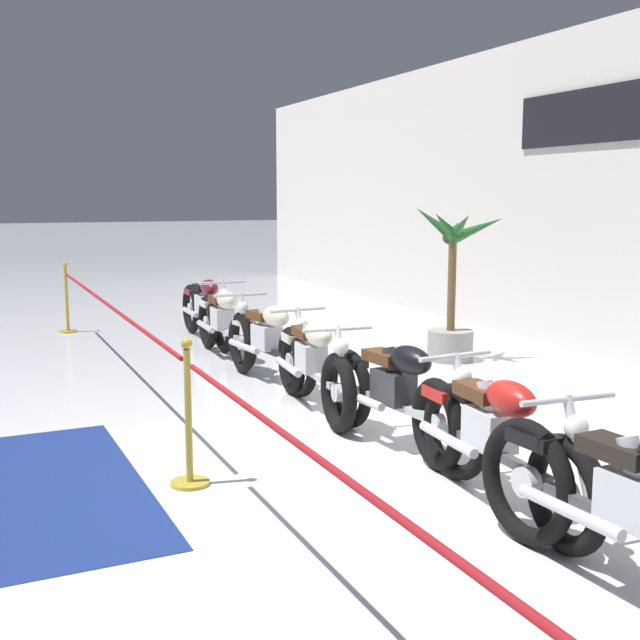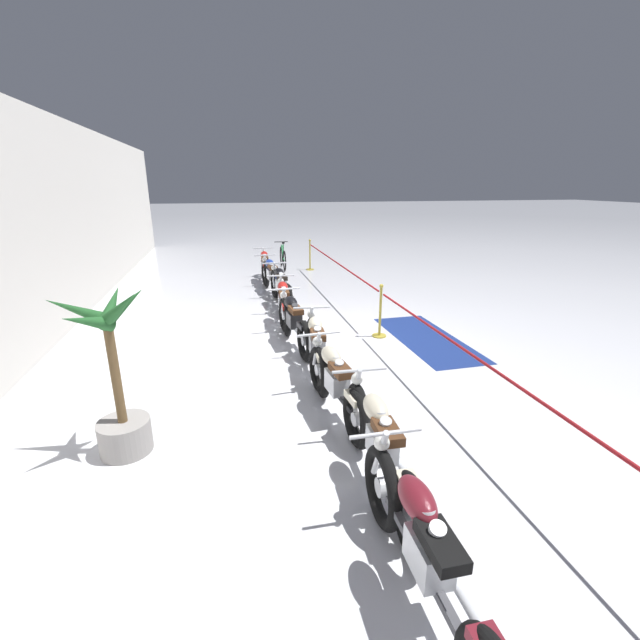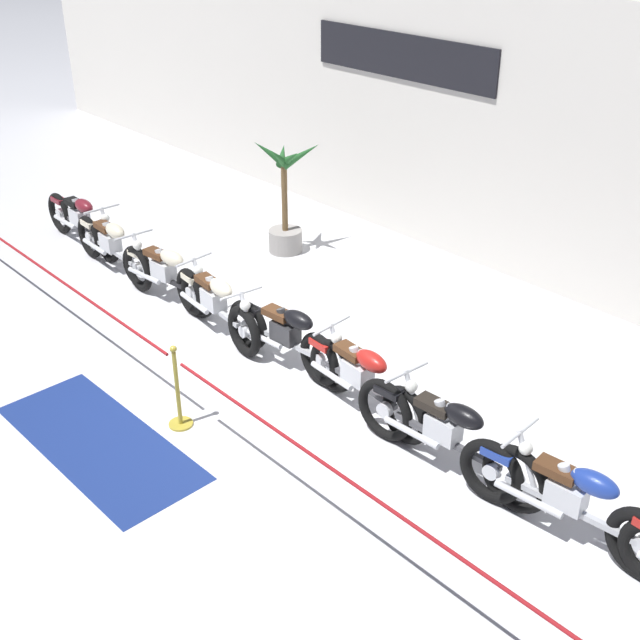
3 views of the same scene
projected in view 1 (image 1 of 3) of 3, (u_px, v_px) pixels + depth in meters
The scene contains 11 objects.
ground_plane at pixel (321, 462), 6.15m from camera, with size 120.00×120.00×0.00m, color silver.
motorcycle_maroon_0 at pixel (206, 309), 11.14m from camera, with size 2.39×0.62×0.94m.
motorcycle_cream_1 at pixel (223, 323), 9.93m from camera, with size 2.33×0.62×0.93m.
motorcycle_cream_2 at pixel (269, 342), 8.68m from camera, with size 2.09×0.62×0.92m.
motorcycle_cream_3 at pixel (313, 364), 7.52m from camera, with size 2.13×0.62×0.93m.
motorcycle_black_4 at pixel (397, 394), 6.36m from camera, with size 2.20×0.62×0.93m.
motorcycle_red_5 at pixel (494, 439), 5.20m from camera, with size 2.20×0.62×0.92m.
potted_palm_left_of_row at pixel (452, 300), 9.85m from camera, with size 0.89×1.04×1.97m.
stanchion_far_left at pixel (141, 341), 6.98m from camera, with size 13.98×0.28×1.05m.
stanchion_mid_left at pixel (189, 436), 5.61m from camera, with size 0.28×0.28×1.05m.
floor_banner at pixel (59, 486), 5.62m from camera, with size 2.82×1.13×0.01m, color navy.
Camera 1 is at (5.39, -2.41, 2.01)m, focal length 45.00 mm.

